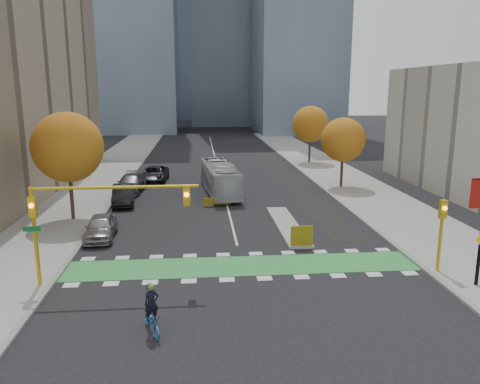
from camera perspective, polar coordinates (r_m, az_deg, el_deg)
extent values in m
plane|color=black|center=(25.52, 0.62, -10.21)|extent=(300.00, 300.00, 0.00)
cube|color=gray|center=(45.88, -19.02, -0.50)|extent=(7.00, 120.00, 0.15)
cube|color=gray|center=(47.25, 14.64, 0.14)|extent=(7.00, 120.00, 0.15)
cube|color=gray|center=(45.16, -14.71, -0.42)|extent=(0.30, 120.00, 0.16)
cube|color=gray|center=(46.19, 10.55, 0.06)|extent=(0.30, 120.00, 0.16)
cube|color=green|center=(26.90, 0.29, -8.97)|extent=(20.00, 3.00, 0.01)
cube|color=silver|center=(64.22, -2.93, 3.66)|extent=(0.15, 70.00, 0.01)
cube|color=black|center=(55.21, 5.28, 2.17)|extent=(2.50, 50.00, 0.01)
cube|color=gray|center=(34.45, 5.77, -4.04)|extent=(1.60, 10.00, 0.16)
cube|color=yellow|center=(29.75, 7.53, -5.32)|extent=(1.40, 0.12, 1.30)
cylinder|color=#332114|center=(37.41, -19.92, 0.60)|extent=(0.28, 0.28, 5.25)
sphere|color=#953E12|center=(36.95, -20.26, 5.16)|extent=(5.20, 5.20, 5.20)
cylinder|color=#332114|center=(48.24, 12.31, 3.17)|extent=(0.28, 0.28, 4.55)
sphere|color=#953E12|center=(47.90, 12.46, 6.24)|extent=(4.40, 4.40, 4.40)
cylinder|color=#332114|center=(63.62, 8.49, 5.67)|extent=(0.28, 0.28, 4.90)
sphere|color=#953E12|center=(63.36, 8.57, 8.19)|extent=(4.80, 4.80, 4.80)
cylinder|color=#BF9914|center=(25.38, -23.66, -5.18)|extent=(0.20, 0.20, 5.20)
cylinder|color=#BF9914|center=(23.77, -15.02, 0.54)|extent=(8.20, 0.16, 0.16)
cube|color=#BF9914|center=(24.97, -23.98, -1.68)|extent=(0.35, 0.28, 1.00)
sphere|color=orange|center=(24.78, -24.13, -1.55)|extent=(0.22, 0.22, 0.22)
cube|color=#BF9914|center=(23.52, -6.53, -0.48)|extent=(0.35, 0.28, 1.00)
sphere|color=orange|center=(23.33, -6.54, -0.34)|extent=(0.22, 0.22, 0.22)
cube|color=#0C5926|center=(24.85, -24.07, -4.14)|extent=(0.85, 0.04, 0.25)
cylinder|color=#BF9914|center=(27.43, 23.23, -5.18)|extent=(0.18, 0.18, 4.00)
cube|color=#BF9914|center=(27.01, 23.52, -1.94)|extent=(0.35, 0.28, 1.00)
sphere|color=orange|center=(26.84, 23.72, -1.82)|extent=(0.22, 0.22, 0.22)
cube|color=maroon|center=(25.28, 26.80, -0.15)|extent=(0.55, 0.03, 1.50)
imported|color=#22629C|center=(20.20, -10.64, -15.32)|extent=(1.33, 1.99, 0.99)
imported|color=black|center=(19.82, -10.73, -13.17)|extent=(0.72, 0.61, 1.68)
sphere|color=#597F2D|center=(19.53, -10.82, -11.33)|extent=(0.29, 0.29, 0.29)
imported|color=#B8BDC0|center=(44.76, -2.47, 1.74)|extent=(3.60, 11.01, 3.01)
imported|color=gray|center=(32.75, -16.63, -4.10)|extent=(2.09, 4.73, 1.58)
imported|color=black|center=(41.80, -14.01, -0.32)|extent=(2.35, 5.31, 1.70)
imported|color=#46464B|center=(46.65, -13.18, 1.03)|extent=(2.84, 6.01, 1.70)
imported|color=black|center=(51.32, -10.44, 2.15)|extent=(3.01, 6.04, 1.64)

